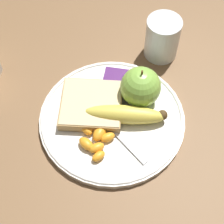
{
  "coord_description": "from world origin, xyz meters",
  "views": [
    {
      "loc": [
        0.06,
        -0.37,
        0.62
      ],
      "look_at": [
        0.0,
        0.0,
        0.03
      ],
      "focal_mm": 60.0,
      "sensor_mm": 36.0,
      "label": 1
    }
  ],
  "objects": [
    {
      "name": "apple",
      "position": [
        0.05,
        0.05,
        0.05
      ],
      "size": [
        0.08,
        0.08,
        0.09
      ],
      "color": "#84BC47",
      "rests_on": "plate"
    },
    {
      "name": "fork",
      "position": [
        -0.01,
        -0.01,
        0.01
      ],
      "size": [
        0.15,
        0.13,
        0.0
      ],
      "rotation": [
        0.0,
        0.0,
        8.72
      ],
      "color": "silver",
      "rests_on": "plate"
    },
    {
      "name": "orange_segment_3",
      "position": [
        -0.01,
        -0.09,
        0.02
      ],
      "size": [
        0.03,
        0.03,
        0.01
      ],
      "color": "orange",
      "rests_on": "plate"
    },
    {
      "name": "orange_segment_2",
      "position": [
        -0.04,
        -0.07,
        0.02
      ],
      "size": [
        0.04,
        0.03,
        0.02
      ],
      "color": "orange",
      "rests_on": "plate"
    },
    {
      "name": "orange_segment_1",
      "position": [
        -0.0,
        -0.05,
        0.02
      ],
      "size": [
        0.03,
        0.03,
        0.02
      ],
      "color": "orange",
      "rests_on": "plate"
    },
    {
      "name": "plate",
      "position": [
        0.0,
        0.0,
        0.01
      ],
      "size": [
        0.28,
        0.28,
        0.01
      ],
      "color": "silver",
      "rests_on": "ground_plane"
    },
    {
      "name": "orange_segment_5",
      "position": [
        -0.04,
        -0.04,
        0.02
      ],
      "size": [
        0.03,
        0.03,
        0.02
      ],
      "color": "orange",
      "rests_on": "plate"
    },
    {
      "name": "juice_glass",
      "position": [
        0.07,
        0.19,
        0.04
      ],
      "size": [
        0.07,
        0.07,
        0.09
      ],
      "color": "silver",
      "rests_on": "ground_plane"
    },
    {
      "name": "ground_plane",
      "position": [
        0.0,
        0.0,
        0.0
      ],
      "size": [
        3.0,
        3.0,
        0.0
      ],
      "primitive_type": "plane",
      "color": "brown"
    },
    {
      "name": "orange_segment_0",
      "position": [
        -0.02,
        -0.04,
        0.02
      ],
      "size": [
        0.03,
        0.04,
        0.02
      ],
      "color": "orange",
      "rests_on": "plate"
    },
    {
      "name": "bread_slice",
      "position": [
        -0.04,
        0.02,
        0.02
      ],
      "size": [
        0.13,
        0.12,
        0.02
      ],
      "color": "#AB8751",
      "rests_on": "plate"
    },
    {
      "name": "jam_packet",
      "position": [
        -0.01,
        0.08,
        0.02
      ],
      "size": [
        0.05,
        0.04,
        0.02
      ],
      "color": "white",
      "rests_on": "plate"
    },
    {
      "name": "orange_segment_4",
      "position": [
        -0.02,
        -0.07,
        0.02
      ],
      "size": [
        0.03,
        0.03,
        0.02
      ],
      "color": "orange",
      "rests_on": "plate"
    },
    {
      "name": "banana",
      "position": [
        0.03,
        0.0,
        0.03
      ],
      "size": [
        0.16,
        0.05,
        0.04
      ],
      "color": "#E0CC4C",
      "rests_on": "plate"
    }
  ]
}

